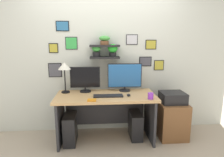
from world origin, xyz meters
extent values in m
plane|color=tan|center=(0.00, 0.00, 0.00)|extent=(8.00, 8.00, 0.00)
cube|color=silver|center=(0.00, 0.44, 1.35)|extent=(4.40, 0.04, 2.70)
cube|color=black|center=(0.00, 0.32, 1.29)|extent=(0.49, 0.20, 0.03)
cube|color=black|center=(0.00, 0.32, 1.48)|extent=(0.49, 0.20, 0.03)
cylinder|color=black|center=(-0.13, 0.32, 1.35)|extent=(0.13, 0.13, 0.08)
ellipsoid|color=green|center=(-0.13, 0.32, 1.44)|extent=(0.14, 0.14, 0.11)
cylinder|color=black|center=(0.13, 0.32, 1.34)|extent=(0.12, 0.12, 0.06)
ellipsoid|color=green|center=(0.13, 0.32, 1.44)|extent=(0.16, 0.16, 0.14)
cylinder|color=brown|center=(0.00, 0.32, 1.53)|extent=(0.14, 0.14, 0.06)
ellipsoid|color=green|center=(0.00, 0.32, 1.60)|extent=(0.18, 0.18, 0.08)
cube|color=black|center=(0.70, 0.42, 1.21)|extent=(0.21, 0.02, 0.16)
cube|color=#4C4C56|center=(0.70, 0.41, 1.21)|extent=(0.19, 0.00, 0.14)
cube|color=black|center=(0.95, 0.42, 1.14)|extent=(0.17, 0.02, 0.18)
cube|color=gold|center=(0.95, 0.41, 1.14)|extent=(0.15, 0.00, 0.15)
cube|color=black|center=(0.79, 0.42, 1.50)|extent=(0.19, 0.02, 0.16)
cube|color=gold|center=(0.79, 0.41, 1.50)|extent=(0.16, 0.00, 0.14)
cube|color=#2D2D33|center=(0.46, 0.42, 1.58)|extent=(0.20, 0.02, 0.17)
cube|color=silver|center=(0.46, 0.41, 1.58)|extent=(0.17, 0.00, 0.15)
cube|color=#2D2D33|center=(-0.54, 0.42, 1.52)|extent=(0.20, 0.02, 0.21)
cube|color=green|center=(-0.54, 0.41, 1.52)|extent=(0.17, 0.00, 0.18)
cube|color=black|center=(-0.83, 0.42, 1.44)|extent=(0.15, 0.02, 0.16)
cube|color=gold|center=(-0.83, 0.41, 1.44)|extent=(0.13, 0.00, 0.13)
cube|color=black|center=(-0.67, 0.42, 1.80)|extent=(0.21, 0.02, 0.16)
cube|color=teal|center=(-0.67, 0.41, 1.80)|extent=(0.19, 0.00, 0.14)
cube|color=black|center=(-0.83, 0.42, 1.08)|extent=(0.22, 0.02, 0.24)
cube|color=#4C4C56|center=(-0.83, 0.41, 1.08)|extent=(0.20, 0.00, 0.21)
cube|color=tan|center=(0.00, 0.00, 0.73)|extent=(1.53, 0.68, 0.04)
cube|color=#2D2D33|center=(-0.71, 0.00, 0.35)|extent=(0.04, 0.62, 0.71)
cube|color=#2D2D33|center=(0.71, 0.00, 0.35)|extent=(0.04, 0.62, 0.71)
cube|color=#2D2D33|center=(0.00, 0.30, 0.39)|extent=(1.33, 0.02, 0.50)
cylinder|color=black|center=(-0.32, 0.21, 0.76)|extent=(0.18, 0.18, 0.02)
cylinder|color=black|center=(-0.32, 0.21, 0.80)|extent=(0.03, 0.03, 0.07)
cube|color=black|center=(-0.32, 0.22, 0.99)|extent=(0.48, 0.02, 0.34)
cube|color=black|center=(-0.32, 0.21, 0.99)|extent=(0.45, 0.00, 0.31)
cylinder|color=black|center=(0.32, 0.21, 0.76)|extent=(0.18, 0.18, 0.02)
cylinder|color=black|center=(0.32, 0.21, 0.79)|extent=(0.03, 0.03, 0.06)
cube|color=black|center=(0.32, 0.22, 1.01)|extent=(0.56, 0.02, 0.39)
cube|color=#2866B2|center=(0.32, 0.21, 1.01)|extent=(0.53, 0.00, 0.37)
cube|color=black|center=(0.03, -0.09, 0.76)|extent=(0.44, 0.14, 0.02)
ellipsoid|color=black|center=(0.34, -0.09, 0.77)|extent=(0.06, 0.09, 0.03)
cylinder|color=black|center=(-0.64, 0.18, 0.76)|extent=(0.13, 0.13, 0.02)
cylinder|color=black|center=(-0.64, 0.18, 0.95)|extent=(0.02, 0.02, 0.36)
cone|color=white|center=(-0.64, 0.18, 1.18)|extent=(0.20, 0.20, 0.11)
cylinder|color=purple|center=(0.63, -0.25, 0.80)|extent=(0.08, 0.08, 0.09)
cube|color=orange|center=(-0.21, -0.28, 0.76)|extent=(0.13, 0.09, 0.02)
cube|color=brown|center=(1.08, 0.04, 0.29)|extent=(0.44, 0.50, 0.58)
cube|color=black|center=(1.08, 0.04, 0.67)|extent=(0.38, 0.34, 0.17)
cube|color=black|center=(-0.56, -0.04, 0.23)|extent=(0.18, 0.40, 0.45)
cube|color=black|center=(0.48, 0.05, 0.21)|extent=(0.18, 0.40, 0.42)
camera|label=1|loc=(-0.13, -2.96, 1.63)|focal=32.09mm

